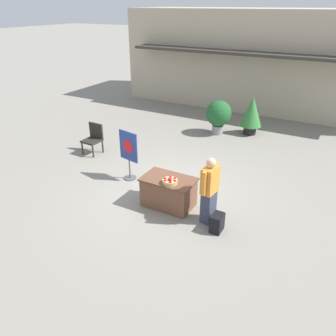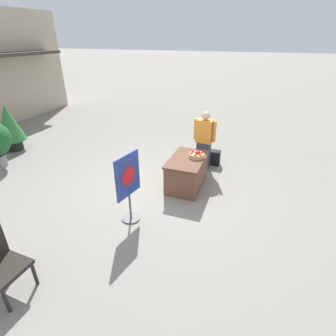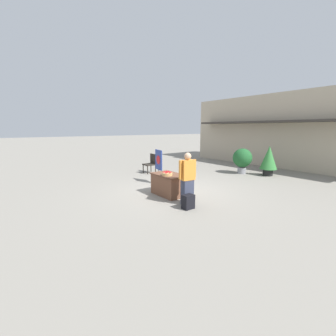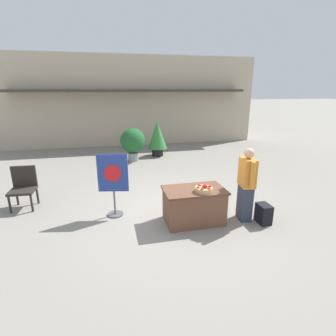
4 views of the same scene
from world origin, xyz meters
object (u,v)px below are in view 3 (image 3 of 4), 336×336
(potted_plant_far_right, at_px, (242,159))
(person_visitor, at_px, (187,178))
(poster_board, at_px, (159,164))
(backpack, at_px, (188,202))
(display_table, at_px, (169,184))
(patio_chair, at_px, (151,162))
(apple_basket, at_px, (167,174))
(potted_plant_far_left, at_px, (269,159))

(potted_plant_far_right, bearing_deg, person_visitor, -70.97)
(poster_board, height_order, potted_plant_far_right, poster_board)
(backpack, xyz_separation_m, potted_plant_far_right, (-2.20, 5.69, 0.57))
(display_table, height_order, backpack, display_table)
(backpack, height_order, patio_chair, patio_chair)
(apple_basket, height_order, poster_board, poster_board)
(apple_basket, bearing_deg, potted_plant_far_right, 99.37)
(backpack, relative_size, poster_board, 0.29)
(person_visitor, relative_size, potted_plant_far_right, 1.23)
(poster_board, bearing_deg, apple_basket, 75.00)
(poster_board, bearing_deg, display_table, 78.53)
(apple_basket, height_order, backpack, apple_basket)
(person_visitor, distance_m, poster_board, 2.88)
(backpack, bearing_deg, patio_chair, 158.56)
(backpack, distance_m, patio_chair, 5.57)
(backpack, xyz_separation_m, potted_plant_far_left, (-1.11, 6.27, 0.62))
(display_table, relative_size, potted_plant_far_left, 0.88)
(display_table, xyz_separation_m, poster_board, (-1.64, 0.68, 0.43))
(apple_basket, height_order, potted_plant_far_right, potted_plant_far_right)
(person_visitor, xyz_separation_m, patio_chair, (-4.85, 1.78, -0.27))
(poster_board, relative_size, potted_plant_far_right, 1.10)
(poster_board, relative_size, patio_chair, 1.44)
(backpack, relative_size, patio_chair, 0.42)
(display_table, height_order, potted_plant_far_left, potted_plant_far_left)
(backpack, xyz_separation_m, poster_board, (-3.08, 1.08, 0.59))
(apple_basket, relative_size, person_visitor, 0.22)
(display_table, xyz_separation_m, potted_plant_far_left, (0.33, 5.88, 0.46))
(display_table, bearing_deg, potted_plant_far_right, 98.23)
(person_visitor, bearing_deg, potted_plant_far_left, -75.13)
(display_table, height_order, potted_plant_far_right, potted_plant_far_right)
(apple_basket, bearing_deg, person_visitor, 2.60)
(poster_board, distance_m, patio_chair, 2.32)
(poster_board, bearing_deg, potted_plant_far_left, 170.37)
(patio_chair, bearing_deg, person_visitor, 72.32)
(potted_plant_far_left, bearing_deg, display_table, -93.19)
(person_visitor, relative_size, potted_plant_far_left, 1.09)
(poster_board, bearing_deg, person_visitor, 84.37)
(person_visitor, bearing_deg, display_table, -0.00)
(display_table, bearing_deg, apple_basket, -53.88)
(poster_board, distance_m, potted_plant_far_left, 5.56)
(person_visitor, distance_m, backpack, 0.73)
(display_table, bearing_deg, patio_chair, 156.35)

